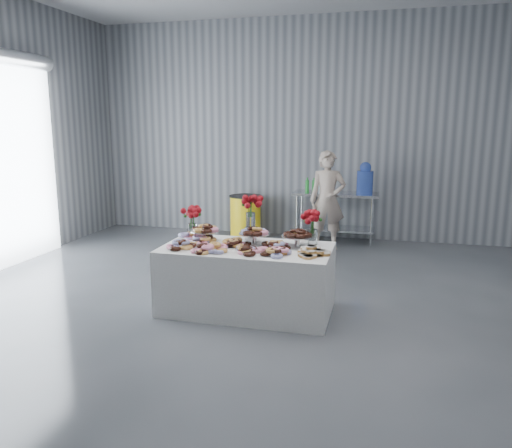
{
  "coord_description": "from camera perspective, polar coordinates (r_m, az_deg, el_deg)",
  "views": [
    {
      "loc": [
        1.51,
        -4.77,
        2.13
      ],
      "look_at": [
        0.04,
        0.83,
        0.94
      ],
      "focal_mm": 35.0,
      "sensor_mm": 36.0,
      "label": 1
    }
  ],
  "objects": [
    {
      "name": "ground",
      "position": [
        5.44,
        -2.64,
        -11.49
      ],
      "size": [
        9.0,
        9.0,
        0.0
      ],
      "primitive_type": "plane",
      "color": "#3D4045",
      "rests_on": "ground"
    },
    {
      "name": "room_walls",
      "position": [
        5.18,
        -5.7,
        17.17
      ],
      "size": [
        8.04,
        9.04,
        4.02
      ],
      "color": "slate",
      "rests_on": "ground"
    },
    {
      "name": "display_table",
      "position": [
        5.72,
        -1.04,
        -6.29
      ],
      "size": [
        1.9,
        1.01,
        0.75
      ],
      "primitive_type": "cube",
      "rotation": [
        0.0,
        0.0,
        0.0
      ],
      "color": "white",
      "rests_on": "ground"
    },
    {
      "name": "prep_table",
      "position": [
        9.04,
        9.04,
        1.8
      ],
      "size": [
        1.5,
        0.6,
        0.9
      ],
      "color": "silver",
      "rests_on": "ground"
    },
    {
      "name": "donut_mounds",
      "position": [
        5.56,
        -1.2,
        -2.31
      ],
      "size": [
        1.81,
        0.81,
        0.09
      ],
      "primitive_type": null,
      "rotation": [
        0.0,
        0.0,
        0.0
      ],
      "color": "#C58B48",
      "rests_on": "display_table"
    },
    {
      "name": "cake_stand_left",
      "position": [
        5.89,
        -5.83,
        -0.63
      ],
      "size": [
        0.36,
        0.36,
        0.17
      ],
      "color": "silver",
      "rests_on": "display_table"
    },
    {
      "name": "cake_stand_mid",
      "position": [
        5.71,
        -0.17,
        -0.96
      ],
      "size": [
        0.36,
        0.36,
        0.17
      ],
      "color": "silver",
      "rests_on": "display_table"
    },
    {
      "name": "cake_stand_right",
      "position": [
        5.61,
        4.77,
        -1.23
      ],
      "size": [
        0.36,
        0.36,
        0.17
      ],
      "color": "silver",
      "rests_on": "display_table"
    },
    {
      "name": "danish_pile",
      "position": [
        5.31,
        6.33,
        -2.93
      ],
      "size": [
        0.48,
        0.48,
        0.11
      ],
      "primitive_type": null,
      "color": "silver",
      "rests_on": "display_table"
    },
    {
      "name": "bouquet_left",
      "position": [
        6.02,
        -7.31,
        1.12
      ],
      "size": [
        0.26,
        0.26,
        0.42
      ],
      "color": "white",
      "rests_on": "display_table"
    },
    {
      "name": "bouquet_right",
      "position": [
        5.7,
        6.54,
        0.55
      ],
      "size": [
        0.26,
        0.26,
        0.42
      ],
      "color": "white",
      "rests_on": "display_table"
    },
    {
      "name": "bouquet_center",
      "position": [
        5.88,
        -0.62,
        1.78
      ],
      "size": [
        0.26,
        0.26,
        0.57
      ],
      "color": "silver",
      "rests_on": "display_table"
    },
    {
      "name": "water_jug",
      "position": [
        8.93,
        12.35,
        5.0
      ],
      "size": [
        0.28,
        0.28,
        0.55
      ],
      "color": "blue",
      "rests_on": "prep_table"
    },
    {
      "name": "drink_bottles",
      "position": [
        8.92,
        7.01,
        4.42
      ],
      "size": [
        0.54,
        0.08,
        0.27
      ],
      "primitive_type": null,
      "color": "#268C33",
      "rests_on": "prep_table"
    },
    {
      "name": "person",
      "position": [
        8.53,
        8.17,
        2.7
      ],
      "size": [
        0.67,
        0.51,
        1.67
      ],
      "primitive_type": "imported",
      "rotation": [
        0.0,
        0.0,
        0.19
      ],
      "color": "#CC8C93",
      "rests_on": "ground"
    },
    {
      "name": "trash_barrel",
      "position": [
        9.39,
        -1.21,
        0.9
      ],
      "size": [
        0.61,
        0.61,
        0.79
      ],
      "rotation": [
        0.0,
        0.0,
        0.17
      ],
      "color": "yellow",
      "rests_on": "ground"
    }
  ]
}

